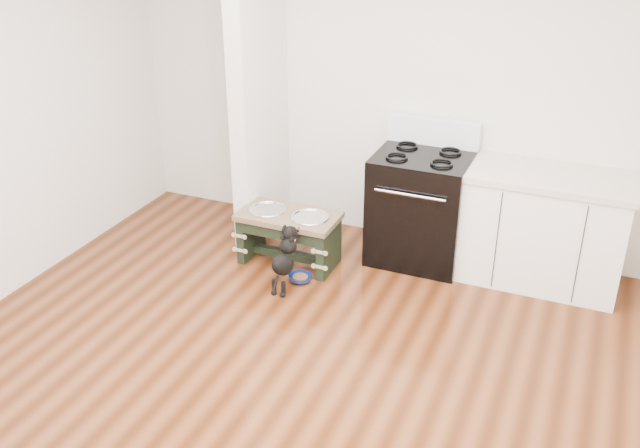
# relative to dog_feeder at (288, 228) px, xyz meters

# --- Properties ---
(ground) EXTENTS (5.00, 5.00, 0.00)m
(ground) POSITION_rel_dog_feeder_xyz_m (0.71, -1.65, -0.32)
(ground) COLOR #401C0B
(ground) RESTS_ON ground
(room_shell) EXTENTS (5.00, 5.00, 5.00)m
(room_shell) POSITION_rel_dog_feeder_xyz_m (0.71, -1.65, 1.30)
(room_shell) COLOR silver
(room_shell) RESTS_ON ground
(partition_wall) EXTENTS (0.15, 0.80, 2.70)m
(partition_wall) POSITION_rel_dog_feeder_xyz_m (-0.46, 0.45, 1.03)
(partition_wall) COLOR silver
(partition_wall) RESTS_ON ground
(oven_range) EXTENTS (0.76, 0.69, 1.14)m
(oven_range) POSITION_rel_dog_feeder_xyz_m (0.96, 0.51, 0.16)
(oven_range) COLOR black
(oven_range) RESTS_ON ground
(cabinet_run) EXTENTS (1.24, 0.64, 0.91)m
(cabinet_run) POSITION_rel_dog_feeder_xyz_m (1.94, 0.53, 0.13)
(cabinet_run) COLOR white
(cabinet_run) RESTS_ON ground
(dog_feeder) EXTENTS (0.81, 0.44, 0.46)m
(dog_feeder) POSITION_rel_dog_feeder_xyz_m (0.00, 0.00, 0.00)
(dog_feeder) COLOR black
(dog_feeder) RESTS_ON ground
(puppy) EXTENTS (0.14, 0.42, 0.50)m
(puppy) POSITION_rel_dog_feeder_xyz_m (0.15, -0.38, -0.05)
(puppy) COLOR black
(puppy) RESTS_ON ground
(floor_bowl) EXTENTS (0.25, 0.25, 0.06)m
(floor_bowl) POSITION_rel_dog_feeder_xyz_m (0.22, -0.25, -0.29)
(floor_bowl) COLOR navy
(floor_bowl) RESTS_ON ground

